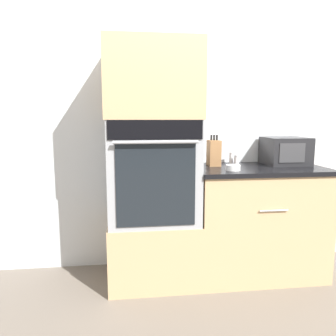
# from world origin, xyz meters

# --- Properties ---
(ground_plane) EXTENTS (12.00, 12.00, 0.00)m
(ground_plane) POSITION_xyz_m (0.00, 0.00, 0.00)
(ground_plane) COLOR #6B6056
(wall_back) EXTENTS (8.00, 0.05, 2.50)m
(wall_back) POSITION_xyz_m (0.00, 0.63, 1.25)
(wall_back) COLOR silver
(wall_back) RESTS_ON ground_plane
(oven_cabinet_base) EXTENTS (0.71, 0.60, 0.51)m
(oven_cabinet_base) POSITION_xyz_m (-0.36, 0.30, 0.26)
(oven_cabinet_base) COLOR tan
(oven_cabinet_base) RESTS_ON ground_plane
(wall_oven) EXTENTS (0.69, 0.64, 0.79)m
(wall_oven) POSITION_xyz_m (-0.36, 0.30, 0.91)
(wall_oven) COLOR #9EA0A5
(wall_oven) RESTS_ON oven_cabinet_base
(oven_cabinet_upper) EXTENTS (0.71, 0.60, 0.57)m
(oven_cabinet_upper) POSITION_xyz_m (-0.36, 0.30, 1.59)
(oven_cabinet_upper) COLOR tan
(oven_cabinet_upper) RESTS_ON wall_oven
(counter_unit) EXTENTS (1.07, 0.63, 0.92)m
(counter_unit) POSITION_xyz_m (0.52, 0.30, 0.46)
(counter_unit) COLOR tan
(counter_unit) RESTS_ON ground_plane
(microwave) EXTENTS (0.35, 0.33, 0.23)m
(microwave) POSITION_xyz_m (0.80, 0.42, 1.04)
(microwave) COLOR #232326
(microwave) RESTS_ON counter_unit
(knife_block) EXTENTS (0.10, 0.13, 0.26)m
(knife_block) POSITION_xyz_m (0.17, 0.42, 1.03)
(knife_block) COLOR olive
(knife_block) RESTS_ON counter_unit
(bowl) EXTENTS (0.11, 0.11, 0.04)m
(bowl) POSITION_xyz_m (0.25, 0.15, 0.94)
(bowl) COLOR white
(bowl) RESTS_ON counter_unit
(condiment_jar_near) EXTENTS (0.04, 0.04, 0.08)m
(condiment_jar_near) POSITION_xyz_m (0.38, 0.46, 0.96)
(condiment_jar_near) COLOR silver
(condiment_jar_near) RESTS_ON counter_unit
(condiment_jar_mid) EXTENTS (0.04, 0.04, 0.10)m
(condiment_jar_mid) POSITION_xyz_m (0.36, 0.53, 0.97)
(condiment_jar_mid) COLOR silver
(condiment_jar_mid) RESTS_ON counter_unit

